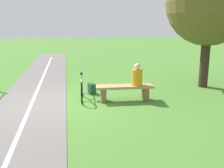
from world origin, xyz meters
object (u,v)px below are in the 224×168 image
bench (125,90)px  tree_mid_field (209,2)px  person_seated (137,76)px  bicycle (82,88)px  backpack (92,89)px

bench → tree_mid_field: size_ratio=0.38×
person_seated → bicycle: person_seated is taller
bench → tree_mid_field: 4.78m
person_seated → tree_mid_field: size_ratio=0.15×
bench → backpack: size_ratio=4.95×
bench → person_seated: 0.62m
tree_mid_field → bench: bearing=19.6°
bench → bicycle: 1.44m
person_seated → bicycle: bearing=-12.4°
bicycle → tree_mid_field: bearing=104.2°
bicycle → tree_mid_field: tree_mid_field is taller
backpack → bicycle: bearing=55.8°
person_seated → backpack: size_ratio=1.87×
bicycle → tree_mid_field: (-4.94, -0.79, 2.89)m
bench → backpack: bench is taller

